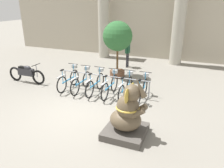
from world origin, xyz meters
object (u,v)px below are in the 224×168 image
at_px(bicycle_2, 96,83).
at_px(person_pedestrian, 128,50).
at_px(bicycle_0, 69,79).
at_px(bicycle_4, 126,87).
at_px(bicycle_1, 81,82).
at_px(bicycle_3, 110,86).
at_px(bicycle_5, 142,90).
at_px(motorcycle, 26,73).
at_px(elephant_statue, 127,116).
at_px(potted_tree, 118,38).

distance_m(bicycle_2, person_pedestrian, 4.11).
relative_size(bicycle_0, bicycle_4, 1.00).
height_order(bicycle_1, bicycle_3, same).
bearing_deg(bicycle_5, person_pedestrian, 115.53).
relative_size(bicycle_0, person_pedestrian, 1.01).
distance_m(bicycle_2, motorcycle, 3.50).
relative_size(bicycle_1, motorcycle, 0.84).
bearing_deg(bicycle_4, bicycle_0, -179.27).
xyz_separation_m(bicycle_3, elephant_statue, (1.51, -2.41, 0.20)).
height_order(bicycle_3, bicycle_5, same).
relative_size(bicycle_2, bicycle_5, 1.00).
relative_size(bicycle_1, bicycle_2, 1.00).
relative_size(bicycle_3, bicycle_5, 1.00).
distance_m(bicycle_3, motorcycle, 4.15).
distance_m(bicycle_4, potted_tree, 2.95).
relative_size(motorcycle, potted_tree, 0.74).
distance_m(bicycle_2, elephant_statue, 3.24).
relative_size(bicycle_0, motorcycle, 0.84).
relative_size(bicycle_0, elephant_statue, 0.93).
height_order(bicycle_0, bicycle_2, same).
bearing_deg(bicycle_1, motorcycle, -178.34).
xyz_separation_m(bicycle_1, elephant_statue, (2.80, -2.39, 0.20)).
bearing_deg(bicycle_0, motorcycle, -177.00).
distance_m(bicycle_1, bicycle_3, 1.30).
height_order(bicycle_1, bicycle_5, same).
xyz_separation_m(bicycle_5, motorcycle, (-5.44, -0.15, 0.04)).
xyz_separation_m(motorcycle, person_pedestrian, (3.53, 4.16, 0.55)).
xyz_separation_m(bicycle_1, potted_tree, (0.73, 2.31, 1.49)).
bearing_deg(bicycle_3, bicycle_1, -179.30).
bearing_deg(person_pedestrian, elephant_statue, -71.82).
height_order(elephant_statue, motorcycle, elephant_statue).
distance_m(elephant_statue, potted_tree, 5.30).
xyz_separation_m(bicycle_1, bicycle_2, (0.65, 0.01, 0.00)).
relative_size(bicycle_3, person_pedestrian, 1.01).
bearing_deg(motorcycle, bicycle_0, 3.00).
bearing_deg(elephant_statue, potted_tree, 113.77).
xyz_separation_m(bicycle_3, bicycle_4, (0.65, 0.05, 0.00)).
relative_size(bicycle_2, bicycle_4, 1.00).
bearing_deg(bicycle_3, person_pedestrian, 98.66).
xyz_separation_m(bicycle_2, elephant_statue, (2.16, -2.41, 0.20)).
height_order(bicycle_4, elephant_statue, elephant_statue).
relative_size(bicycle_3, motorcycle, 0.84).
bearing_deg(bicycle_1, bicycle_5, 1.55).
bearing_deg(motorcycle, bicycle_1, 1.66).
height_order(bicycle_2, bicycle_3, same).
bearing_deg(elephant_statue, motorcycle, 157.75).
xyz_separation_m(bicycle_3, bicycle_5, (1.30, 0.05, 0.00)).
height_order(bicycle_0, bicycle_3, same).
bearing_deg(bicycle_0, bicycle_1, -2.92).
bearing_deg(bicycle_3, bicycle_5, 2.41).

